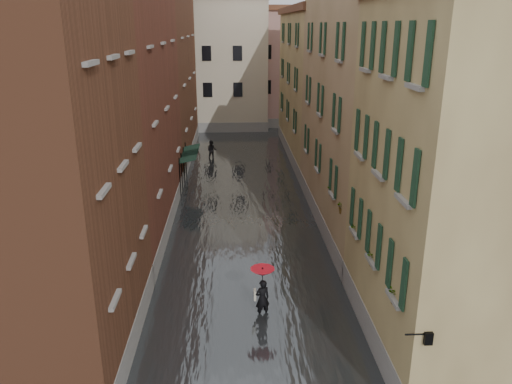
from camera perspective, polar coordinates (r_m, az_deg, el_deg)
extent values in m
plane|color=#505052|center=(19.86, -0.60, -13.82)|extent=(120.00, 120.00, 0.00)
cube|color=#3D4043|center=(31.57, -1.49, -0.92)|extent=(10.00, 60.00, 0.20)
cube|color=brown|center=(16.61, -25.33, 2.31)|extent=(6.00, 8.00, 13.00)
cube|color=brown|center=(26.90, -16.65, 8.42)|extent=(6.00, 14.00, 12.50)
cube|color=brown|center=(41.41, -11.93, 13.16)|extent=(6.00, 16.00, 14.00)
cube|color=olive|center=(17.30, 23.45, 0.57)|extent=(6.00, 8.00, 11.50)
cube|color=tan|center=(27.17, 13.72, 9.30)|extent=(6.00, 14.00, 13.00)
cube|color=olive|center=(41.74, 7.94, 11.69)|extent=(6.00, 16.00, 11.50)
cube|color=beige|center=(54.96, -5.40, 14.20)|extent=(12.00, 9.00, 13.00)
cube|color=tan|center=(57.32, 4.00, 13.91)|extent=(10.00, 9.00, 12.00)
cube|color=black|center=(32.78, -7.66, 4.13)|extent=(1.09, 2.83, 0.31)
cylinder|color=black|center=(31.78, -8.67, 1.47)|extent=(0.06, 0.06, 2.80)
cylinder|color=black|center=(34.48, -8.22, 2.85)|extent=(0.06, 0.06, 2.80)
cube|color=black|center=(34.10, -7.48, 4.70)|extent=(1.09, 3.11, 0.31)
cylinder|color=black|center=(32.95, -8.47, 2.09)|extent=(0.06, 0.06, 2.80)
cylinder|color=black|center=(35.93, -8.01, 3.50)|extent=(0.06, 0.06, 2.80)
cylinder|color=black|center=(13.94, 17.88, -15.22)|extent=(0.60, 0.05, 0.05)
cube|color=black|center=(14.09, 19.02, -15.43)|extent=(0.22, 0.22, 0.35)
cube|color=beige|center=(14.09, 19.02, -15.43)|extent=(0.14, 0.14, 0.24)
cube|color=brown|center=(15.37, 15.83, -11.38)|extent=(0.22, 0.85, 0.18)
imported|color=#265926|center=(15.17, 15.97, -10.00)|extent=(0.59, 0.51, 0.66)
cube|color=brown|center=(17.38, 13.41, -7.51)|extent=(0.22, 0.85, 0.18)
imported|color=#265926|center=(17.21, 13.52, -6.25)|extent=(0.59, 0.51, 0.66)
cube|color=brown|center=(19.51, 11.51, -4.40)|extent=(0.22, 0.85, 0.18)
imported|color=#265926|center=(19.35, 11.59, -3.26)|extent=(0.59, 0.51, 0.66)
cube|color=brown|center=(21.75, 9.97, -1.86)|extent=(0.22, 0.85, 0.18)
imported|color=#265926|center=(21.61, 10.03, -0.81)|extent=(0.59, 0.51, 0.66)
cube|color=brown|center=(23.90, 8.79, 0.09)|extent=(0.22, 0.85, 0.18)
imported|color=#265926|center=(23.78, 8.84, 1.05)|extent=(0.59, 0.51, 0.66)
imported|color=black|center=(19.30, 0.73, -12.10)|extent=(0.67, 0.56, 1.59)
cube|color=beige|center=(19.25, -0.13, -11.65)|extent=(0.08, 0.30, 0.38)
cylinder|color=black|center=(19.03, 0.74, -10.66)|extent=(0.02, 0.02, 1.00)
cone|color=red|center=(18.75, 0.75, -9.14)|extent=(0.93, 0.93, 0.28)
imported|color=black|center=(41.26, -5.07, 4.76)|extent=(0.81, 0.64, 1.65)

